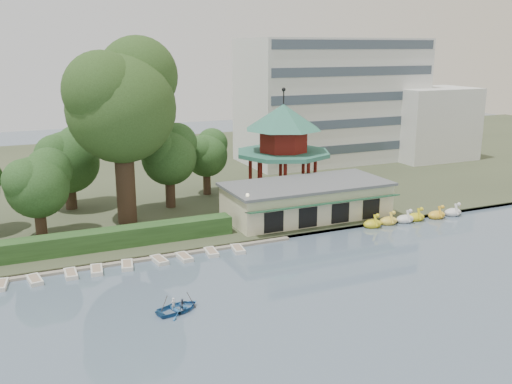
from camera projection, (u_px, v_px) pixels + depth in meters
ground_plane at (331, 317)px, 41.47m from camera, size 220.00×220.00×0.00m
shore at (154, 173)px, 87.46m from camera, size 220.00×70.00×0.40m
embankment at (241, 243)px, 56.75m from camera, size 220.00×0.60×0.30m
dock at (119, 261)px, 51.96m from camera, size 34.00×1.60×0.24m
boathouse at (306, 199)px, 64.27m from camera, size 18.60×9.39×3.90m
pavilion at (283, 140)px, 72.66m from camera, size 12.40×12.40×13.50m
office_building at (348, 104)px, 95.28m from camera, size 38.00×18.00×20.00m
hedge at (80, 242)px, 53.41m from camera, size 30.00×2.00×1.80m
lamp_post at (248, 206)px, 58.05m from camera, size 0.36×0.36×4.28m
big_tree at (122, 98)px, 59.52m from camera, size 12.60×11.74×19.92m
small_trees at (84, 166)px, 63.27m from camera, size 38.70×16.89×9.96m
swan_boats at (413, 218)px, 64.16m from camera, size 13.35×2.15×1.92m
moored_rowboats at (99, 270)px, 49.84m from camera, size 27.08×2.70×0.36m
rowboat_with_passengers at (178, 305)px, 42.31m from camera, size 5.54×4.62×2.01m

